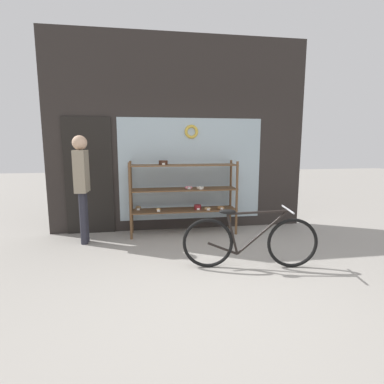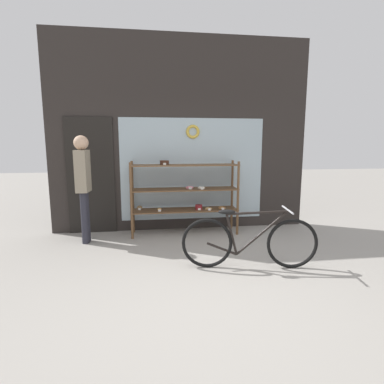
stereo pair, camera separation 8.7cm
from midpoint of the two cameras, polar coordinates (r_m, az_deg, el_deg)
The scene contains 5 objects.
ground_plane at distance 3.55m, azimuth 3.39°, elevation -18.15°, with size 30.00×30.00×0.00m, color gray.
storefront_facade at distance 5.67m, azimuth -1.99°, elevation 10.17°, with size 4.82×0.13×3.58m.
display_case at distance 5.38m, azimuth -0.95°, elevation 0.34°, with size 1.91×0.44×1.34m.
bicycle at distance 4.06m, azimuth 11.42°, elevation -9.24°, with size 1.77×0.46×0.80m.
pedestrian at distance 5.15m, azimuth -19.56°, elevation 2.19°, with size 0.23×0.33×1.76m.
Camera 2 is at (-0.58, -3.10, 1.63)m, focal length 28.00 mm.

